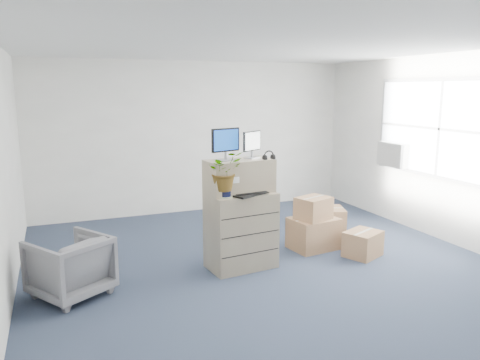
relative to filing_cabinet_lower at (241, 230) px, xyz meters
name	(u,v)px	position (x,y,z in m)	size (l,w,h in m)	color
ground	(277,276)	(0.30, -0.46, -0.49)	(7.00, 7.00, 0.00)	#262D45
wall_back	(195,137)	(0.30, 3.05, 0.91)	(6.00, 0.02, 2.80)	silver
wall_right	(469,153)	(3.31, -0.46, 0.91)	(0.02, 7.00, 2.80)	silver
window	(441,129)	(3.26, 0.04, 1.21)	(0.07, 2.72, 1.52)	gray
ac_unit	(394,155)	(3.17, 0.94, 0.71)	(0.24, 0.60, 0.40)	beige
filing_cabinet_lower	(241,230)	(0.00, 0.00, 0.00)	(0.85, 0.52, 0.99)	gray
filing_cabinet_upper	(239,176)	(-0.01, 0.05, 0.71)	(0.85, 0.42, 0.42)	gray
monitor_left	(226,142)	(-0.19, 0.04, 1.15)	(0.40, 0.21, 0.40)	#99999E
monitor_right	(252,143)	(0.19, 0.10, 1.11)	(0.31, 0.21, 0.35)	#99999E
headphones	(269,156)	(0.35, -0.07, 0.96)	(0.15, 0.15, 0.02)	black
keyboard	(250,194)	(0.06, -0.15, 0.51)	(0.48, 0.20, 0.02)	black
mouse	(270,191)	(0.37, -0.07, 0.51)	(0.08, 0.05, 0.03)	silver
water_bottle	(246,182)	(0.10, 0.05, 0.62)	(0.07, 0.07, 0.26)	#989BA0
phone_dock	(236,190)	(-0.06, 0.02, 0.54)	(0.06, 0.05, 0.13)	silver
external_drive	(262,186)	(0.37, 0.16, 0.52)	(0.20, 0.15, 0.06)	black
tissue_box	(259,181)	(0.33, 0.18, 0.60)	(0.24, 0.12, 0.09)	#3E83D2
potted_plant	(224,176)	(-0.28, -0.14, 0.76)	(0.55, 0.58, 0.46)	#9AB18F
office_chair	(70,264)	(-2.10, -0.10, -0.12)	(0.74, 0.69, 0.76)	slate
cardboard_boxes	(326,227)	(1.52, 0.38, -0.23)	(1.38, 1.88, 0.78)	#866040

